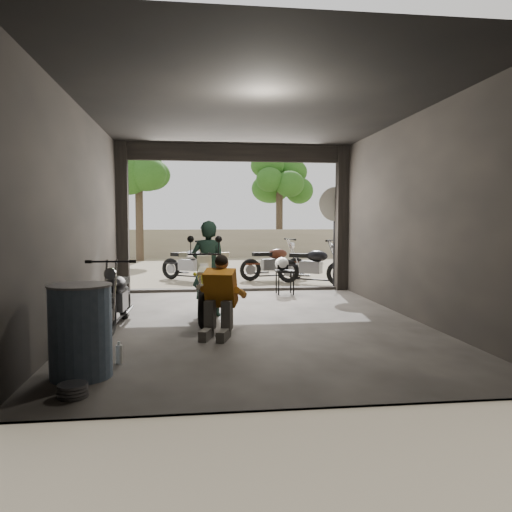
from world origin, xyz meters
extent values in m
plane|color=#7A6D56|center=(0.00, 0.00, 0.00)|extent=(80.00, 80.00, 0.00)
cube|color=#2D2B28|center=(0.00, 0.00, 0.01)|extent=(5.00, 7.00, 0.02)
plane|color=black|center=(0.00, 0.00, 3.20)|extent=(7.00, 7.00, 0.00)
cube|color=black|center=(0.00, -3.50, 1.60)|extent=(5.00, 0.02, 3.20)
cube|color=black|center=(-2.50, 0.00, 1.60)|extent=(0.02, 7.00, 3.20)
cube|color=black|center=(2.50, 0.00, 1.60)|extent=(0.02, 7.00, 3.20)
cube|color=black|center=(-2.38, 3.38, 1.60)|extent=(0.24, 0.24, 3.20)
cube|color=black|center=(2.38, 3.38, 1.60)|extent=(0.24, 0.24, 3.20)
cube|color=black|center=(0.00, 3.42, 3.02)|extent=(5.00, 0.16, 0.36)
cube|color=#2D2B28|center=(0.00, 3.50, 0.04)|extent=(5.00, 0.25, 0.08)
cube|color=gray|center=(0.00, 14.00, 0.60)|extent=(18.00, 0.30, 1.20)
cylinder|color=#382B1E|center=(-3.00, 12.50, 1.79)|extent=(0.30, 0.30, 3.58)
ellipsoid|color=#1E4C14|center=(-3.00, 12.50, 4.03)|extent=(2.20, 2.20, 3.14)
cylinder|color=#382B1E|center=(2.80, 14.00, 1.60)|extent=(0.30, 0.30, 3.20)
ellipsoid|color=#1E4C14|center=(2.80, 14.00, 3.60)|extent=(2.20, 2.20, 2.80)
imported|color=black|center=(-0.66, 0.66, 0.78)|extent=(0.65, 0.51, 1.56)
cube|color=black|center=(1.00, 2.86, 0.50)|extent=(0.37, 0.37, 0.04)
cylinder|color=black|center=(0.85, 2.70, 0.25)|extent=(0.03, 0.03, 0.50)
cylinder|color=black|center=(1.16, 2.70, 0.25)|extent=(0.03, 0.03, 0.50)
cylinder|color=black|center=(0.85, 3.01, 0.25)|extent=(0.03, 0.03, 0.50)
cylinder|color=black|center=(1.16, 3.01, 0.25)|extent=(0.03, 0.03, 0.50)
ellipsoid|color=white|center=(0.95, 2.90, 0.66)|extent=(0.32, 0.33, 0.28)
cylinder|color=#41556D|center=(-2.00, -2.42, 0.46)|extent=(0.77, 0.77, 0.93)
cylinder|color=black|center=(2.28, 3.56, 1.06)|extent=(0.08, 0.08, 2.13)
cylinder|color=silver|center=(2.28, 3.54, 1.93)|extent=(0.77, 0.03, 0.77)
camera|label=1|loc=(-0.89, -7.42, 1.55)|focal=35.00mm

